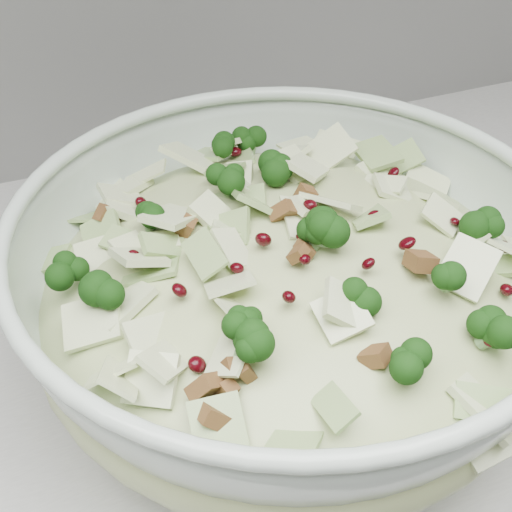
{
  "coord_description": "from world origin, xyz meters",
  "views": [
    {
      "loc": [
        -0.39,
        1.26,
        1.33
      ],
      "look_at": [
        -0.24,
        1.62,
        1.01
      ],
      "focal_mm": 50.0,
      "sensor_mm": 36.0,
      "label": 1
    }
  ],
  "objects": [
    {
      "name": "salad",
      "position": [
        -0.23,
        1.6,
        1.01
      ],
      "size": [
        0.48,
        0.48,
        0.16
      ],
      "rotation": [
        0.0,
        0.0,
        0.41
      ],
      "color": "#C0CA8A",
      "rests_on": "mixing_bowl"
    },
    {
      "name": "mixing_bowl",
      "position": [
        -0.23,
        1.6,
        0.98
      ],
      "size": [
        0.42,
        0.42,
        0.16
      ],
      "rotation": [
        0.0,
        0.0,
        0.08
      ],
      "color": "#B6C8B9",
      "rests_on": "counter"
    },
    {
      "name": "counter",
      "position": [
        0.0,
        1.7,
        0.45
      ],
      "size": [
        3.6,
        0.6,
        0.9
      ],
      "primitive_type": "cube",
      "color": "silver",
      "rests_on": "floor"
    }
  ]
}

